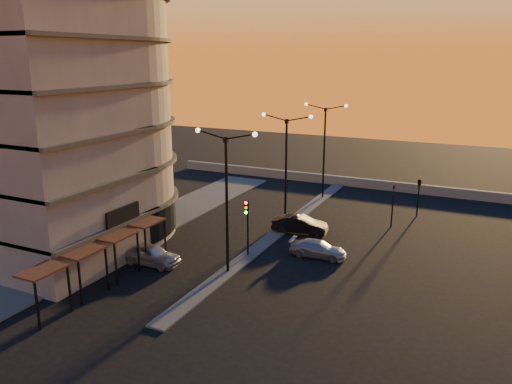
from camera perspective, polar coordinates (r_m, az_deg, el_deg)
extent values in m
plane|color=black|center=(33.57, -3.23, -9.16)|extent=(120.00, 120.00, 0.00)
cube|color=#474745|center=(42.15, -13.24, -4.30)|extent=(5.00, 40.00, 0.12)
cube|color=#474745|center=(41.96, 3.33, -4.00)|extent=(1.20, 36.00, 0.12)
cube|color=slate|center=(55.90, 11.48, 1.08)|extent=(44.00, 0.50, 1.00)
cylinder|color=slate|center=(40.74, -20.06, 12.43)|extent=(14.00, 14.00, 25.00)
cube|color=slate|center=(37.38, -25.57, 11.71)|extent=(14.00, 10.00, 25.00)
cylinder|color=black|center=(42.51, -18.74, -2.36)|extent=(14.16, 14.16, 2.40)
cube|color=black|center=(34.43, -14.94, -2.63)|extent=(0.15, 3.20, 1.20)
cylinder|color=black|center=(31.98, -3.35, -1.80)|extent=(0.18, 0.18, 9.00)
cube|color=black|center=(30.98, -3.48, 6.01)|extent=(0.25, 0.25, 0.35)
sphere|color=#FFE5B2|center=(31.92, -6.66, 7.02)|extent=(0.32, 0.32, 0.32)
sphere|color=#FFE5B2|center=(30.01, -0.12, 6.61)|extent=(0.32, 0.32, 0.32)
cylinder|color=black|center=(40.72, 3.43, 1.91)|extent=(0.18, 0.18, 9.00)
cube|color=black|center=(39.94, 3.53, 8.07)|extent=(0.25, 0.25, 0.35)
sphere|color=#FFE5B2|center=(40.67, 0.90, 8.86)|extent=(0.32, 0.32, 0.32)
sphere|color=#FFE5B2|center=(39.18, 6.28, 8.54)|extent=(0.32, 0.32, 0.32)
cylinder|color=black|center=(49.93, 7.78, 4.28)|extent=(0.18, 0.18, 9.00)
cube|color=black|center=(49.30, 7.96, 9.31)|extent=(0.25, 0.25, 0.35)
sphere|color=#FFE5B2|center=(49.89, 5.76, 9.96)|extent=(0.32, 0.32, 0.32)
sphere|color=#FFE5B2|center=(48.69, 10.25, 9.67)|extent=(0.32, 0.32, 0.32)
cylinder|color=black|center=(35.42, -0.94, -5.01)|extent=(0.12, 0.12, 3.20)
cube|color=black|center=(34.58, -1.09, -1.76)|extent=(0.28, 0.16, 1.00)
sphere|color=#FF0C05|center=(34.40, -1.16, -1.24)|extent=(0.20, 0.20, 0.20)
sphere|color=orange|center=(34.50, -1.16, -1.80)|extent=(0.20, 0.20, 0.20)
sphere|color=#0CFF26|center=(34.60, -1.16, -2.36)|extent=(0.20, 0.20, 0.20)
cylinder|color=black|center=(43.15, 15.30, -2.11)|extent=(0.12, 0.12, 2.80)
imported|color=black|center=(42.67, 15.47, 0.20)|extent=(0.13, 0.16, 0.80)
cylinder|color=black|center=(46.75, 18.01, -0.99)|extent=(0.12, 0.12, 2.80)
imported|color=black|center=(46.31, 18.19, 1.15)|extent=(0.42, 1.99, 0.80)
imported|color=#A6A7AD|center=(35.26, -11.94, -6.98)|extent=(4.26, 1.76, 1.44)
imported|color=black|center=(40.61, 5.03, -3.69)|extent=(4.58, 2.10, 1.46)
imported|color=#A2A3A9|center=(36.09, 7.09, -6.46)|extent=(4.14, 1.86, 1.18)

